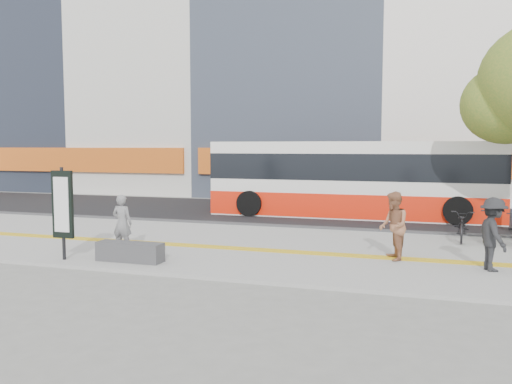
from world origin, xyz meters
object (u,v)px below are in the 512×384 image
(pedestrian_tan, at_px, (393,226))
(pedestrian_dark, at_px, (493,234))
(signboard, at_px, (63,206))
(seated_woman, at_px, (122,223))
(bus, at_px, (352,181))
(bench, at_px, (130,252))

(pedestrian_tan, distance_m, pedestrian_dark, 2.15)
(signboard, relative_size, seated_woman, 1.50)
(bus, relative_size, pedestrian_dark, 6.81)
(signboard, distance_m, pedestrian_tan, 7.83)
(bench, bearing_deg, seated_woman, 129.55)
(bench, xyz_separation_m, pedestrian_dark, (7.97, 1.56, 0.57))
(bus, distance_m, pedestrian_dark, 9.11)
(bus, relative_size, seated_woman, 7.41)
(seated_woman, bearing_deg, pedestrian_tan, -171.66)
(seated_woman, height_order, pedestrian_tan, pedestrian_tan)
(bench, relative_size, signboard, 0.73)
(signboard, distance_m, seated_woman, 1.60)
(bench, relative_size, seated_woman, 1.09)
(bus, relative_size, pedestrian_tan, 6.67)
(signboard, height_order, seated_woman, signboard)
(bus, height_order, seated_woman, bus)
(bench, relative_size, pedestrian_tan, 0.98)
(signboard, height_order, pedestrian_dark, signboard)
(seated_woman, bearing_deg, bus, -118.94)
(bench, bearing_deg, bus, 68.05)
(seated_woman, xyz_separation_m, pedestrian_tan, (6.66, 1.05, 0.08))
(pedestrian_dark, bearing_deg, bench, 84.30)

